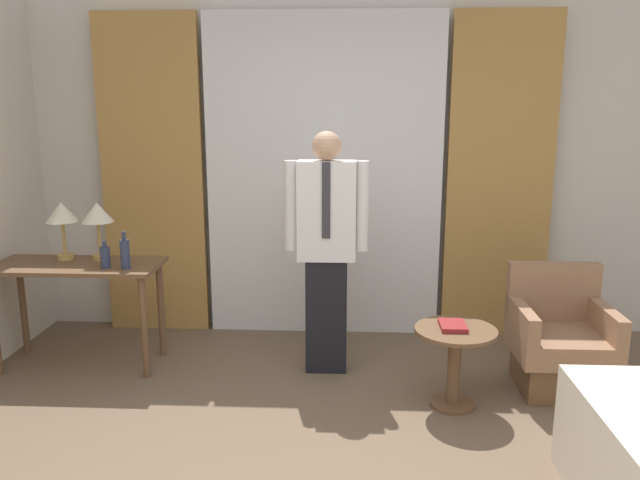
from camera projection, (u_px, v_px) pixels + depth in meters
name	position (u px, v px, depth m)	size (l,w,h in m)	color
wall_back	(324.00, 169.00, 5.12)	(10.00, 0.06, 2.70)	beige
curtain_sheer_center	(324.00, 179.00, 5.01)	(1.88, 0.06, 2.58)	white
curtain_drape_left	(153.00, 177.00, 5.08)	(0.83, 0.06, 2.58)	#B28442
curtain_drape_right	(500.00, 180.00, 4.94)	(0.83, 0.06, 2.58)	#B28442
desk	(78.00, 281.00, 4.47)	(1.19, 0.51, 0.77)	brown
table_lamp_left	(62.00, 215.00, 4.49)	(0.23, 0.23, 0.42)	tan
table_lamp_right	(97.00, 216.00, 4.48)	(0.23, 0.23, 0.42)	tan
bottle_near_edge	(105.00, 257.00, 4.32)	(0.07, 0.07, 0.19)	#2D3851
bottle_by_lamp	(125.00, 253.00, 4.28)	(0.07, 0.07, 0.26)	#2D3851
person	(327.00, 243.00, 4.31)	(0.58, 0.20, 1.71)	black
armchair	(559.00, 344.00, 4.17)	(0.62, 0.60, 0.81)	brown
side_table	(455.00, 354.00, 3.90)	(0.51, 0.51, 0.52)	brown
book	(453.00, 326.00, 3.88)	(0.16, 0.21, 0.03)	maroon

